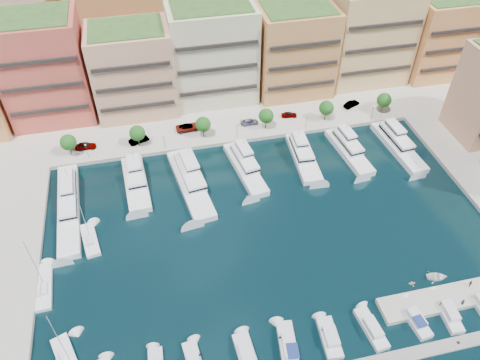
# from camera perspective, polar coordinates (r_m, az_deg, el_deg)

# --- Properties ---
(ground) EXTENTS (400.00, 400.00, 0.00)m
(ground) POSITION_cam_1_polar(r_m,az_deg,el_deg) (96.00, 3.71, -6.52)
(ground) COLOR black
(ground) RESTS_ON ground
(north_quay) EXTENTS (220.00, 64.00, 2.00)m
(north_quay) POSITION_cam_1_polar(r_m,az_deg,el_deg) (142.83, -3.10, 12.28)
(north_quay) COLOR #9E998E
(north_quay) RESTS_ON ground
(hillside) EXTENTS (240.00, 40.00, 58.00)m
(hillside) POSITION_cam_1_polar(r_m,az_deg,el_deg) (185.31, -5.98, 19.66)
(hillside) COLOR #203D19
(hillside) RESTS_ON ground
(finger_pier) EXTENTS (32.00, 5.00, 2.00)m
(finger_pier) POSITION_cam_1_polar(r_m,az_deg,el_deg) (95.82, 25.54, -12.67)
(finger_pier) COLOR #9E998E
(finger_pier) RESTS_ON ground
(apartment_1) EXTENTS (20.00, 16.50, 26.80)m
(apartment_1) POSITION_cam_1_polar(r_m,az_deg,el_deg) (128.01, -22.70, 12.41)
(apartment_1) COLOR #C55241
(apartment_1) RESTS_ON north_quay
(apartment_2) EXTENTS (20.00, 15.50, 22.80)m
(apartment_2) POSITION_cam_1_polar(r_m,az_deg,el_deg) (124.93, -12.97, 12.90)
(apartment_2) COLOR tan
(apartment_2) RESTS_ON north_quay
(apartment_3) EXTENTS (22.00, 16.50, 25.80)m
(apartment_3) POSITION_cam_1_polar(r_m,az_deg,el_deg) (127.18, -3.41, 15.27)
(apartment_3) COLOR beige
(apartment_3) RESTS_ON north_quay
(apartment_4) EXTENTS (20.00, 15.50, 23.80)m
(apartment_4) POSITION_cam_1_polar(r_m,az_deg,el_deg) (130.84, 6.65, 15.41)
(apartment_4) COLOR #B57444
(apartment_4) RESTS_ON north_quay
(apartment_5) EXTENTS (22.00, 16.50, 26.80)m
(apartment_5) POSITION_cam_1_polar(r_m,az_deg,el_deg) (140.06, 15.41, 16.82)
(apartment_5) COLOR tan
(apartment_5) RESTS_ON north_quay
(apartment_6) EXTENTS (20.00, 15.50, 22.80)m
(apartment_6) POSITION_cam_1_polar(r_m,az_deg,el_deg) (150.38, 23.42, 15.84)
(apartment_6) COLOR #E59353
(apartment_6) RESTS_ON north_quay
(backblock_0) EXTENTS (26.00, 18.00, 30.00)m
(backblock_0) POSITION_cam_1_polar(r_m,az_deg,el_deg) (149.08, -26.50, 16.26)
(backblock_0) COLOR beige
(backblock_0) RESTS_ON north_quay
(backblock_1) EXTENTS (26.00, 18.00, 30.00)m
(backblock_1) POSITION_cam_1_polar(r_m,az_deg,el_deg) (144.95, -14.59, 18.62)
(backblock_1) COLOR #B57444
(backblock_1) RESTS_ON north_quay
(backblock_2) EXTENTS (26.00, 18.00, 30.00)m
(backblock_2) POSITION_cam_1_polar(r_m,az_deg,el_deg) (146.96, -2.22, 20.23)
(backblock_2) COLOR tan
(backblock_2) RESTS_ON north_quay
(tree_0) EXTENTS (3.80, 3.80, 5.65)m
(tree_0) POSITION_cam_1_polar(r_m,az_deg,el_deg) (116.84, -20.21, 4.33)
(tree_0) COLOR #473323
(tree_0) RESTS_ON north_quay
(tree_1) EXTENTS (3.80, 3.80, 5.65)m
(tree_1) POSITION_cam_1_polar(r_m,az_deg,el_deg) (115.16, -12.42, 5.60)
(tree_1) COLOR #473323
(tree_1) RESTS_ON north_quay
(tree_2) EXTENTS (3.80, 3.80, 5.65)m
(tree_2) POSITION_cam_1_polar(r_m,az_deg,el_deg) (115.68, -4.52, 6.78)
(tree_2) COLOR #473323
(tree_2) RESTS_ON north_quay
(tree_3) EXTENTS (3.80, 3.80, 5.65)m
(tree_3) POSITION_cam_1_polar(r_m,az_deg,el_deg) (118.38, 3.20, 7.81)
(tree_3) COLOR #473323
(tree_3) RESTS_ON north_quay
(tree_4) EXTENTS (3.80, 3.80, 5.65)m
(tree_4) POSITION_cam_1_polar(r_m,az_deg,el_deg) (123.12, 10.49, 8.64)
(tree_4) COLOR #473323
(tree_4) RESTS_ON north_quay
(tree_5) EXTENTS (3.80, 3.80, 5.65)m
(tree_5) POSITION_cam_1_polar(r_m,az_deg,el_deg) (129.68, 17.16, 9.28)
(tree_5) COLOR #473323
(tree_5) RESTS_ON north_quay
(lamppost_0) EXTENTS (0.30, 0.30, 4.20)m
(lamppost_0) POSITION_cam_1_polar(r_m,az_deg,el_deg) (114.94, -18.21, 3.60)
(lamppost_0) COLOR black
(lamppost_0) RESTS_ON north_quay
(lamppost_1) EXTENTS (0.30, 0.30, 4.20)m
(lamppost_1) POSITION_cam_1_polar(r_m,az_deg,el_deg) (113.80, -9.28, 5.01)
(lamppost_1) COLOR black
(lamppost_1) RESTS_ON north_quay
(lamppost_2) EXTENTS (0.30, 0.30, 4.20)m
(lamppost_2) POSITION_cam_1_polar(r_m,az_deg,el_deg) (115.49, -0.37, 6.30)
(lamppost_2) COLOR black
(lamppost_2) RESTS_ON north_quay
(lamppost_3) EXTENTS (0.30, 0.30, 4.20)m
(lamppost_3) POSITION_cam_1_polar(r_m,az_deg,el_deg) (119.89, 8.13, 7.37)
(lamppost_3) COLOR black
(lamppost_3) RESTS_ON north_quay
(lamppost_4) EXTENTS (0.30, 0.30, 4.20)m
(lamppost_4) POSITION_cam_1_polar(r_m,az_deg,el_deg) (126.72, 15.90, 8.22)
(lamppost_4) COLOR black
(lamppost_4) RESTS_ON north_quay
(yacht_0) EXTENTS (5.56, 27.20, 7.30)m
(yacht_0) POSITION_cam_1_polar(r_m,az_deg,el_deg) (106.35, -20.21, -2.71)
(yacht_0) COLOR white
(yacht_0) RESTS_ON ground
(yacht_1) EXTENTS (5.81, 18.08, 7.30)m
(yacht_1) POSITION_cam_1_polar(r_m,az_deg,el_deg) (107.68, -12.59, -0.08)
(yacht_1) COLOR white
(yacht_1) RESTS_ON ground
(yacht_2) EXTENTS (8.15, 23.85, 7.30)m
(yacht_2) POSITION_cam_1_polar(r_m,az_deg,el_deg) (105.76, -6.15, 0.04)
(yacht_2) COLOR white
(yacht_2) RESTS_ON ground
(yacht_3) EXTENTS (6.89, 19.29, 7.30)m
(yacht_3) POSITION_cam_1_polar(r_m,az_deg,el_deg) (108.81, 0.56, 1.81)
(yacht_3) COLOR white
(yacht_3) RESTS_ON ground
(yacht_4) EXTENTS (5.71, 17.82, 7.30)m
(yacht_4) POSITION_cam_1_polar(r_m,az_deg,el_deg) (112.73, 7.67, 3.00)
(yacht_4) COLOR white
(yacht_4) RESTS_ON ground
(yacht_5) EXTENTS (6.07, 18.15, 7.30)m
(yacht_5) POSITION_cam_1_polar(r_m,az_deg,el_deg) (116.56, 13.05, 3.78)
(yacht_5) COLOR white
(yacht_5) RESTS_ON ground
(yacht_6) EXTENTS (5.91, 20.07, 7.30)m
(yacht_6) POSITION_cam_1_polar(r_m,az_deg,el_deg) (121.33, 18.61, 4.24)
(yacht_6) COLOR white
(yacht_6) RESTS_ON ground
(cruiser_3) EXTENTS (3.33, 8.12, 2.55)m
(cruiser_3) POSITION_cam_1_polar(r_m,az_deg,el_deg) (80.74, 0.84, -20.67)
(cruiser_3) COLOR silver
(cruiser_3) RESTS_ON ground
(cruiser_4) EXTENTS (3.91, 9.30, 2.66)m
(cruiser_4) POSITION_cam_1_polar(r_m,az_deg,el_deg) (81.77, 5.88, -19.62)
(cruiser_4) COLOR silver
(cruiser_4) RESTS_ON ground
(cruiser_5) EXTENTS (3.27, 7.63, 2.55)m
(cruiser_5) POSITION_cam_1_polar(r_m,az_deg,el_deg) (83.52, 10.87, -18.39)
(cruiser_5) COLOR silver
(cruiser_5) RESTS_ON ground
(cruiser_6) EXTENTS (3.32, 8.28, 2.55)m
(cruiser_6) POSITION_cam_1_polar(r_m,az_deg,el_deg) (85.91, 15.73, -17.07)
(cruiser_6) COLOR silver
(cruiser_6) RESTS_ON ground
(cruiser_7) EXTENTS (3.21, 7.74, 2.66)m
(cruiser_7) POSITION_cam_1_polar(r_m,az_deg,el_deg) (89.06, 20.53, -15.63)
(cruiser_7) COLOR silver
(cruiser_7) RESTS_ON ground
(cruiser_8) EXTENTS (3.02, 8.30, 2.55)m
(cruiser_8) POSITION_cam_1_polar(r_m,az_deg,el_deg) (91.97, 23.97, -14.52)
(cruiser_8) COLOR silver
(cruiser_8) RESTS_ON ground
(sailboat_2) EXTENTS (4.22, 9.11, 13.20)m
(sailboat_2) POSITION_cam_1_polar(r_m,az_deg,el_deg) (98.87, -17.79, -7.03)
(sailboat_2) COLOR white
(sailboat_2) RESTS_ON ground
(sailboat_0) EXTENTS (5.67, 9.45, 13.20)m
(sailboat_0) POSITION_cam_1_polar(r_m,az_deg,el_deg) (85.40, -20.35, -19.88)
(sailboat_0) COLOR white
(sailboat_0) RESTS_ON ground
(sailboat_1) EXTENTS (3.35, 10.40, 13.20)m
(sailboat_1) POSITION_cam_1_polar(r_m,az_deg,el_deg) (94.64, -22.78, -11.98)
(sailboat_1) COLOR white
(sailboat_1) RESTS_ON ground
(tender_2) EXTENTS (4.36, 3.50, 0.80)m
(tender_2) POSITION_cam_1_polar(r_m,az_deg,el_deg) (96.07, 22.87, -10.82)
(tender_2) COLOR white
(tender_2) RESTS_ON ground
(tender_1) EXTENTS (1.47, 1.28, 0.74)m
(tender_1) POSITION_cam_1_polar(r_m,az_deg,el_deg) (93.58, 20.25, -11.71)
(tender_1) COLOR beige
(tender_1) RESTS_ON ground
(car_0) EXTENTS (5.04, 2.26, 1.68)m
(car_0) POSITION_cam_1_polar(r_m,az_deg,el_deg) (119.36, -18.33, 3.99)
(car_0) COLOR gray
(car_0) RESTS_ON north_quay
(car_1) EXTENTS (5.22, 3.34, 1.62)m
(car_1) POSITION_cam_1_polar(r_m,az_deg,el_deg) (117.87, -12.24, 4.82)
(car_1) COLOR gray
(car_1) RESTS_ON north_quay
(car_2) EXTENTS (6.27, 3.22, 1.69)m
(car_2) POSITION_cam_1_polar(r_m,az_deg,el_deg) (119.97, -6.36, 6.42)
(car_2) COLOR gray
(car_2) RESTS_ON north_quay
(car_3) EXTENTS (4.70, 2.00, 1.35)m
(car_3) POSITION_cam_1_polar(r_m,az_deg,el_deg) (121.40, 1.14, 7.10)
(car_3) COLOR gray
(car_3) RESTS_ON north_quay
(car_4) EXTENTS (4.30, 2.23, 1.40)m
(car_4) POSITION_cam_1_polar(r_m,az_deg,el_deg) (124.66, 6.01, 7.94)
(car_4) COLOR gray
(car_4) RESTS_ON north_quay
(car_5) EXTENTS (5.00, 3.46, 1.56)m
(car_5) POSITION_cam_1_polar(r_m,az_deg,el_deg) (131.41, 13.44, 9.00)
(car_5) COLOR gray
(car_5) RESTS_ON north_quay
(person_0) EXTENTS (0.58, 0.67, 1.55)m
(person_0) POSITION_cam_1_polar(r_m,az_deg,el_deg) (92.73, 25.52, -13.28)
(person_0) COLOR #232C47
(person_0) RESTS_ON finger_pier
(person_1) EXTENTS (0.97, 0.97, 1.59)m
(person_1) POSITION_cam_1_polar(r_m,az_deg,el_deg) (95.70, 26.22, -11.27)
(person_1) COLOR #4C352D
(person_1) RESTS_ON finger_pier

